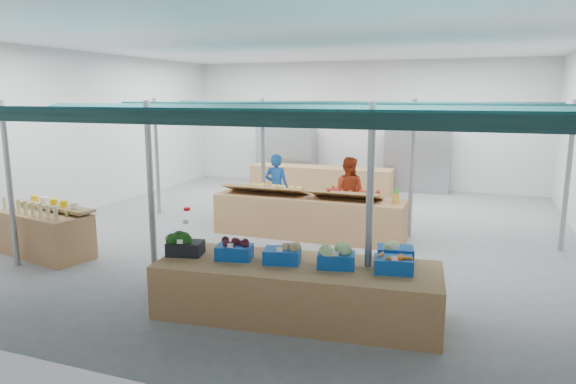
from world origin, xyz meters
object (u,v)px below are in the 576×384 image
vendor_right (348,192)px  vendor_left (276,188)px  veg_counter (297,290)px  crate_stack (386,305)px  bottle_shelf (48,232)px  fruit_counter (309,217)px

vendor_right → vendor_left: bearing=-0.1°
veg_counter → crate_stack: (1.24, 0.05, -0.06)m
bottle_shelf → veg_counter: bottle_shelf is taller
crate_stack → vendor_right: 5.38m
fruit_counter → crate_stack: (2.39, -3.95, -0.12)m
crate_stack → vendor_left: size_ratio=0.39×
veg_counter → vendor_right: size_ratio=2.35×
fruit_counter → crate_stack: bearing=-59.0°
veg_counter → crate_stack: bearing=-3.8°
veg_counter → fruit_counter: bearing=100.0°
bottle_shelf → vendor_right: 6.46m
vendor_left → vendor_right: size_ratio=1.00×
veg_counter → vendor_left: (-2.35, 5.10, 0.45)m
veg_counter → vendor_left: bearing=108.8°
bottle_shelf → fruit_counter: 5.29m
bottle_shelf → vendor_right: (4.91, 4.17, 0.37)m
bottle_shelf → crate_stack: bearing=4.3°
veg_counter → crate_stack: 1.24m
vendor_left → vendor_right: bearing=179.9°
crate_stack → vendor_left: 6.22m
crate_stack → bottle_shelf: bearing=172.5°
veg_counter → vendor_left: 5.63m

